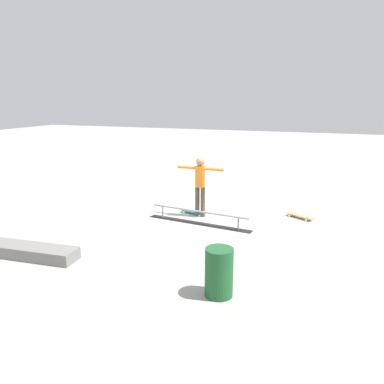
# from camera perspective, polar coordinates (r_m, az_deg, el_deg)

# --- Properties ---
(ground_plane) EXTENTS (60.00, 60.00, 0.00)m
(ground_plane) POSITION_cam_1_polar(r_m,az_deg,el_deg) (9.67, -0.44, -5.84)
(ground_plane) COLOR #ADA89E
(grind_rail) EXTENTS (2.99, 0.57, 0.37)m
(grind_rail) POSITION_cam_1_polar(r_m,az_deg,el_deg) (10.12, 1.01, -3.96)
(grind_rail) COLOR black
(grind_rail) RESTS_ON ground_plane
(skate_ledge) EXTENTS (2.19, 0.70, 0.26)m
(skate_ledge) POSITION_cam_1_polar(r_m,az_deg,el_deg) (8.79, -23.43, -8.27)
(skate_ledge) COLOR gray
(skate_ledge) RESTS_ON ground_plane
(skater_main) EXTENTS (1.37, 0.23, 1.70)m
(skater_main) POSITION_cam_1_polar(r_m,az_deg,el_deg) (10.54, 1.25, 1.44)
(skater_main) COLOR brown
(skater_main) RESTS_ON ground_plane
(skateboard_main) EXTENTS (0.82, 0.37, 0.09)m
(skateboard_main) POSITION_cam_1_polar(r_m,az_deg,el_deg) (10.98, 0.24, -2.98)
(skateboard_main) COLOR teal
(skateboard_main) RESTS_ON ground_plane
(loose_skateboard_natural) EXTENTS (0.80, 0.56, 0.09)m
(loose_skateboard_natural) POSITION_cam_1_polar(r_m,az_deg,el_deg) (11.03, 16.07, -3.48)
(loose_skateboard_natural) COLOR tan
(loose_skateboard_natural) RESTS_ON ground_plane
(trash_bin) EXTENTS (0.49, 0.49, 0.86)m
(trash_bin) POSITION_cam_1_polar(r_m,az_deg,el_deg) (6.52, 4.11, -12.05)
(trash_bin) COLOR #1E592D
(trash_bin) RESTS_ON ground_plane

